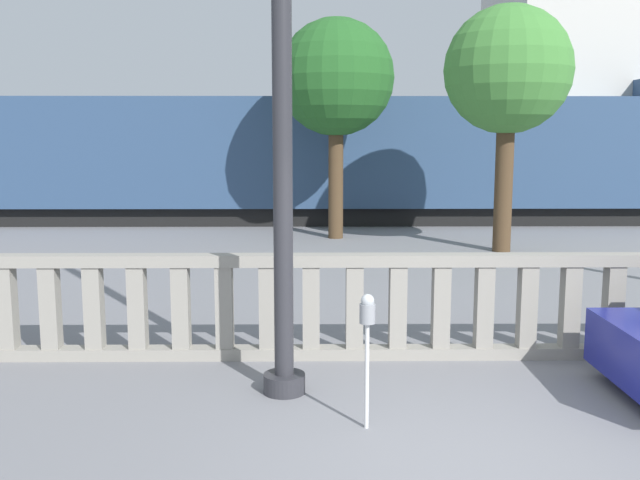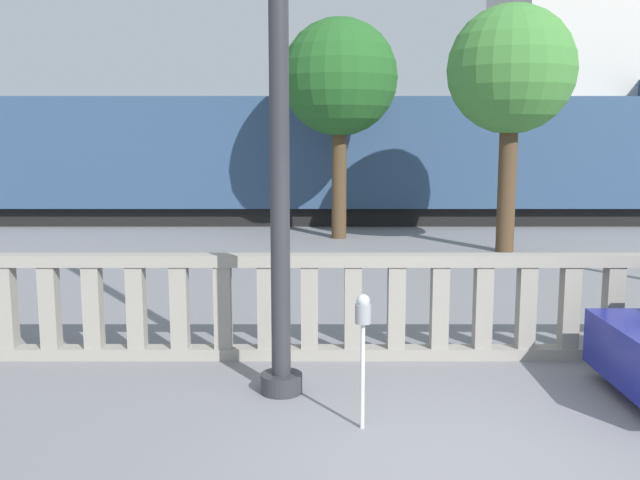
# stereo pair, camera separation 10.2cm
# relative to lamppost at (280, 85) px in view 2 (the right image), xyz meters

# --- Properties ---
(ground_plane) EXTENTS (160.00, 160.00, 0.00)m
(ground_plane) POSITION_rel_lamppost_xyz_m (1.56, -1.73, -3.13)
(ground_plane) COLOR slate
(balustrade) EXTENTS (17.90, 0.24, 1.26)m
(balustrade) POSITION_rel_lamppost_xyz_m (1.56, 1.14, -2.50)
(balustrade) COLOR gray
(balustrade) RESTS_ON ground
(lamppost) EXTENTS (0.43, 0.43, 6.65)m
(lamppost) POSITION_rel_lamppost_xyz_m (0.00, 0.00, 0.00)
(lamppost) COLOR #2D2D33
(lamppost) RESTS_ON ground
(parking_meter) EXTENTS (0.14, 0.14, 1.25)m
(parking_meter) POSITION_rel_lamppost_xyz_m (0.78, -0.91, -2.16)
(parking_meter) COLOR silver
(parking_meter) RESTS_ON ground
(train_near) EXTENTS (27.56, 2.92, 4.33)m
(train_near) POSITION_rel_lamppost_xyz_m (-0.35, 14.71, -1.18)
(train_near) COLOR black
(train_near) RESTS_ON ground
(train_far) EXTENTS (26.22, 2.70, 3.91)m
(train_far) POSITION_rel_lamppost_xyz_m (3.04, 28.17, -1.39)
(train_far) COLOR black
(train_far) RESTS_ON ground
(tree_left) EXTENTS (2.84, 2.84, 5.51)m
(tree_left) POSITION_rel_lamppost_xyz_m (4.63, 9.04, 0.90)
(tree_left) COLOR #4C3823
(tree_left) RESTS_ON ground
(tree_right) EXTENTS (2.94, 2.94, 5.56)m
(tree_right) POSITION_rel_lamppost_xyz_m (0.89, 11.22, 0.92)
(tree_right) COLOR #4C3823
(tree_right) RESTS_ON ground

